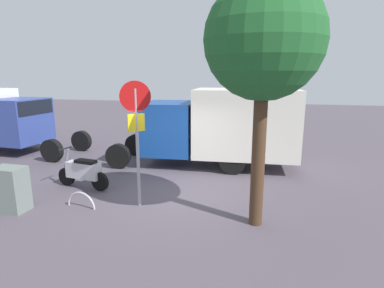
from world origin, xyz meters
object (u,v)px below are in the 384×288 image
(stop_sign, at_px, (136,125))
(utility_cabinet, at_px, (10,189))
(street_tree, at_px, (264,42))
(box_truck_near, at_px, (219,124))
(bike_rack_hoop, at_px, (81,207))
(motorcycle, at_px, (83,171))

(stop_sign, distance_m, utility_cabinet, 3.54)
(stop_sign, relative_size, street_tree, 0.61)
(box_truck_near, xyz_separation_m, bike_rack_hoop, (2.89, 4.57, -1.58))
(motorcycle, relative_size, stop_sign, 0.56)
(street_tree, distance_m, utility_cabinet, 6.93)
(motorcycle, xyz_separation_m, stop_sign, (-2.12, 0.82, 1.62))
(box_truck_near, relative_size, bike_rack_hoop, 8.16)
(motorcycle, height_order, stop_sign, stop_sign)
(street_tree, distance_m, bike_rack_hoop, 5.95)
(box_truck_near, distance_m, stop_sign, 4.41)
(bike_rack_hoop, bearing_deg, utility_cabinet, 19.73)
(motorcycle, distance_m, utility_cabinet, 2.03)
(stop_sign, relative_size, bike_rack_hoop, 3.78)
(street_tree, bearing_deg, motorcycle, -12.76)
(box_truck_near, distance_m, bike_rack_hoop, 5.64)
(motorcycle, xyz_separation_m, street_tree, (-5.11, 1.16, 3.47))
(motorcycle, bearing_deg, utility_cabinet, 73.30)
(box_truck_near, relative_size, street_tree, 1.32)
(utility_cabinet, bearing_deg, motorcycle, -115.44)
(motorcycle, relative_size, utility_cabinet, 1.59)
(stop_sign, bearing_deg, box_truck_near, -109.61)
(street_tree, relative_size, utility_cabinet, 4.66)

